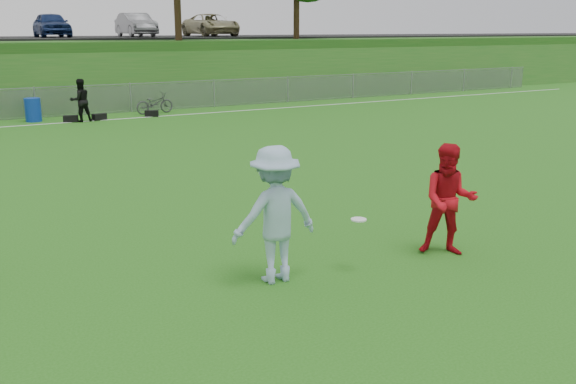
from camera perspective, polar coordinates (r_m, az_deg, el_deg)
ground at (r=9.87m, az=-3.47°, el=-7.25°), size 120.00×120.00×0.00m
sideline_far at (r=26.81m, az=-20.79°, el=5.67°), size 60.00×0.10×0.01m
fence at (r=28.70m, az=-21.56°, el=7.41°), size 58.00×0.06×1.30m
berm at (r=39.52m, az=-24.09°, el=10.06°), size 120.00×18.00×3.00m
gear_bags at (r=27.10m, az=-18.28°, el=6.23°), size 7.45×0.56×0.26m
player_red_center at (r=10.74m, az=14.14°, el=-0.69°), size 1.14×1.10×1.84m
player_blue at (r=9.29m, az=-1.17°, el=-2.02°), size 1.34×0.82×2.02m
frisbee at (r=9.78m, az=6.30°, el=-2.45°), size 0.24×0.24×0.02m
recycling_bin at (r=27.70m, az=-21.72°, el=6.80°), size 0.69×0.69×0.93m
bicycle at (r=28.80m, az=-11.78°, el=7.74°), size 1.80×0.87×0.91m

